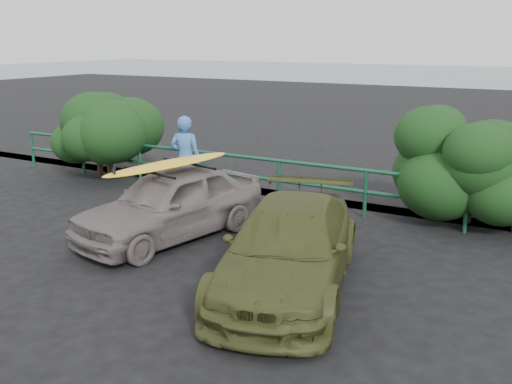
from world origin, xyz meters
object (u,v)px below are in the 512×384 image
(sedan, at_px, (171,203))
(surfboard, at_px, (169,164))
(guardrail, at_px, (240,177))
(man, at_px, (186,159))
(olive_vehicle, at_px, (289,248))

(sedan, height_order, surfboard, surfboard)
(guardrail, height_order, man, man)
(sedan, distance_m, surfboard, 0.75)
(olive_vehicle, bearing_deg, surfboard, 146.64)
(guardrail, xyz_separation_m, man, (-0.99, -0.75, 0.46))
(guardrail, distance_m, olive_vehicle, 4.99)
(guardrail, xyz_separation_m, olive_vehicle, (3.14, -3.88, 0.11))
(guardrail, distance_m, surfboard, 3.07)
(man, bearing_deg, guardrail, -158.34)
(sedan, bearing_deg, guardrail, 107.12)
(sedan, bearing_deg, surfboard, 0.00)
(guardrail, xyz_separation_m, surfboard, (0.24, -2.93, 0.88))
(man, height_order, surfboard, man)
(guardrail, relative_size, man, 7.14)
(guardrail, bearing_deg, sedan, -85.25)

